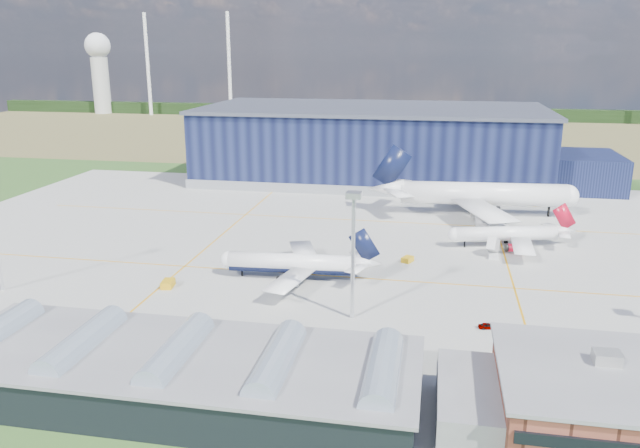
{
  "coord_description": "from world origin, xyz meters",
  "views": [
    {
      "loc": [
        23.46,
        -131.68,
        46.39
      ],
      "look_at": [
        -2.85,
        7.07,
        6.43
      ],
      "focal_mm": 35.0,
      "sensor_mm": 36.0,
      "label": 1
    }
  ],
  "objects_px": {
    "gse_tug_a": "(168,284)",
    "gse_tug_b": "(407,259)",
    "airliner_widebody": "(484,182)",
    "airliner_red": "(507,226)",
    "hangar": "(380,147)",
    "gse_tug_c": "(534,203)",
    "airliner_navy": "(292,253)",
    "car_a": "(488,326)",
    "gse_van_a": "(115,330)",
    "light_mast_center": "(353,235)",
    "airstair": "(493,249)"
  },
  "relations": [
    {
      "from": "gse_tug_a",
      "to": "airliner_navy",
      "type": "bearing_deg",
      "value": 13.72
    },
    {
      "from": "airliner_red",
      "to": "gse_van_a",
      "type": "distance_m",
      "value": 92.98
    },
    {
      "from": "airliner_widebody",
      "to": "gse_van_a",
      "type": "bearing_deg",
      "value": -129.3
    },
    {
      "from": "airliner_widebody",
      "to": "gse_tug_a",
      "type": "bearing_deg",
      "value": -137.52
    },
    {
      "from": "gse_tug_b",
      "to": "light_mast_center",
      "type": "bearing_deg",
      "value": -79.32
    },
    {
      "from": "hangar",
      "to": "airliner_red",
      "type": "bearing_deg",
      "value": -63.79
    },
    {
      "from": "gse_tug_a",
      "to": "gse_tug_c",
      "type": "distance_m",
      "value": 117.41
    },
    {
      "from": "light_mast_center",
      "to": "airliner_widebody",
      "type": "xyz_separation_m",
      "value": [
        26.87,
        77.4,
        -5.74
      ]
    },
    {
      "from": "airliner_navy",
      "to": "car_a",
      "type": "relative_size",
      "value": 10.73
    },
    {
      "from": "hangar",
      "to": "airliner_navy",
      "type": "distance_m",
      "value": 108.07
    },
    {
      "from": "airliner_navy",
      "to": "gse_van_a",
      "type": "relative_size",
      "value": 5.84
    },
    {
      "from": "car_a",
      "to": "airliner_red",
      "type": "bearing_deg",
      "value": -18.69
    },
    {
      "from": "airliner_red",
      "to": "gse_tug_b",
      "type": "distance_m",
      "value": 27.87
    },
    {
      "from": "airliner_red",
      "to": "gse_tug_b",
      "type": "bearing_deg",
      "value": 20.87
    },
    {
      "from": "gse_tug_a",
      "to": "gse_tug_b",
      "type": "relative_size",
      "value": 1.24
    },
    {
      "from": "gse_tug_a",
      "to": "gse_tug_b",
      "type": "bearing_deg",
      "value": 19.39
    },
    {
      "from": "gse_tug_a",
      "to": "airstair",
      "type": "xyz_separation_m",
      "value": [
        65.68,
        32.97,
        0.83
      ]
    },
    {
      "from": "airliner_red",
      "to": "light_mast_center",
      "type": "bearing_deg",
      "value": 43.47
    },
    {
      "from": "hangar",
      "to": "gse_tug_c",
      "type": "height_order",
      "value": "hangar"
    },
    {
      "from": "airliner_red",
      "to": "gse_van_a",
      "type": "relative_size",
      "value": 5.44
    },
    {
      "from": "gse_van_a",
      "to": "gse_tug_a",
      "type": "bearing_deg",
      "value": 18.25
    },
    {
      "from": "airliner_red",
      "to": "gse_tug_a",
      "type": "xyz_separation_m",
      "value": [
        -69.12,
        -40.11,
        -4.44
      ]
    },
    {
      "from": "gse_tug_a",
      "to": "airliner_widebody",
      "type": "bearing_deg",
      "value": 38.52
    },
    {
      "from": "airstair",
      "to": "car_a",
      "type": "relative_size",
      "value": 1.54
    },
    {
      "from": "airliner_red",
      "to": "airliner_widebody",
      "type": "relative_size",
      "value": 0.53
    },
    {
      "from": "gse_tug_c",
      "to": "gse_tug_b",
      "type": "bearing_deg",
      "value": -103.24
    },
    {
      "from": "gse_tug_c",
      "to": "airstair",
      "type": "xyz_separation_m",
      "value": [
        -16.05,
        -51.32,
        0.88
      ]
    },
    {
      "from": "airliner_red",
      "to": "car_a",
      "type": "xyz_separation_m",
      "value": [
        -7.24,
        -48.0,
        -4.64
      ]
    },
    {
      "from": "airliner_widebody",
      "to": "gse_tug_b",
      "type": "relative_size",
      "value": 20.82
    },
    {
      "from": "airliner_navy",
      "to": "gse_tug_a",
      "type": "xyz_separation_m",
      "value": [
        -23.38,
        -9.48,
        -4.82
      ]
    },
    {
      "from": "hangar",
      "to": "airliner_widebody",
      "type": "xyz_separation_m",
      "value": [
        34.06,
        -47.41,
        -1.92
      ]
    },
    {
      "from": "gse_tug_a",
      "to": "gse_van_a",
      "type": "distance_m",
      "value": 22.81
    },
    {
      "from": "airstair",
      "to": "gse_tug_c",
      "type": "bearing_deg",
      "value": 89.82
    },
    {
      "from": "gse_tug_c",
      "to": "airliner_red",
      "type": "bearing_deg",
      "value": -88.69
    },
    {
      "from": "airliner_navy",
      "to": "airliner_red",
      "type": "bearing_deg",
      "value": -149.57
    },
    {
      "from": "airstair",
      "to": "light_mast_center",
      "type": "bearing_deg",
      "value": -106.67
    },
    {
      "from": "airliner_navy",
      "to": "airstair",
      "type": "height_order",
      "value": "airliner_navy"
    },
    {
      "from": "gse_tug_a",
      "to": "airstair",
      "type": "height_order",
      "value": "airstair"
    },
    {
      "from": "gse_tug_b",
      "to": "gse_van_a",
      "type": "height_order",
      "value": "gse_van_a"
    },
    {
      "from": "gse_tug_c",
      "to": "gse_van_a",
      "type": "bearing_deg",
      "value": -109.86
    },
    {
      "from": "gse_tug_c",
      "to": "car_a",
      "type": "bearing_deg",
      "value": -84.91
    },
    {
      "from": "airliner_navy",
      "to": "gse_tug_a",
      "type": "distance_m",
      "value": 25.68
    },
    {
      "from": "airliner_widebody",
      "to": "gse_tug_c",
      "type": "xyz_separation_m",
      "value": [
        16.45,
        14.6,
        -9.0
      ]
    },
    {
      "from": "light_mast_center",
      "to": "gse_tug_c",
      "type": "xyz_separation_m",
      "value": [
        43.33,
        92.0,
        -14.74
      ]
    },
    {
      "from": "airliner_navy",
      "to": "car_a",
      "type": "distance_m",
      "value": 42.53
    },
    {
      "from": "gse_van_a",
      "to": "gse_tug_c",
      "type": "bearing_deg",
      "value": -20.72
    },
    {
      "from": "airliner_navy",
      "to": "gse_tug_b",
      "type": "bearing_deg",
      "value": -150.45
    },
    {
      "from": "hangar",
      "to": "gse_tug_a",
      "type": "relative_size",
      "value": 40.81
    },
    {
      "from": "airliner_widebody",
      "to": "gse_van_a",
      "type": "distance_m",
      "value": 113.08
    },
    {
      "from": "light_mast_center",
      "to": "car_a",
      "type": "distance_m",
      "value": 27.8
    }
  ]
}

